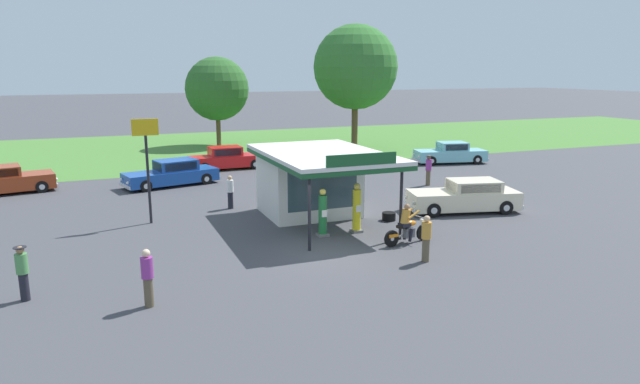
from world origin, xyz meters
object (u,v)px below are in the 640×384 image
object	(u,v)px
parked_car_back_row_far_right	(227,159)
bystander_strolling_foreground	(148,277)
gas_pump_offside	(357,210)
parked_car_back_row_right	(6,181)
spare_tire_stack	(389,216)
bystander_chatting_near_pumps	(428,169)
gas_pump_nearside	(323,215)
parked_car_back_row_far_left	(172,174)
parked_car_second_row_spare	(326,159)
parked_car_back_row_centre_left	(450,154)
bystander_admiring_sedan	(230,191)
bystander_leaning_by_kiosk	(426,238)
motorcycle_with_rider	(407,227)
bystander_standing_back_lot	(23,272)
roadside_pole_sign	(147,152)
featured_classic_sedan	(465,197)

from	to	relation	value
parked_car_back_row_far_right	bystander_strolling_foreground	world-z (taller)	bystander_strolling_foreground
gas_pump_offside	parked_car_back_row_right	distance (m)	19.99
spare_tire_stack	parked_car_back_row_far_right	bearing A→B (deg)	103.47
gas_pump_offside	bystander_chatting_near_pumps	distance (m)	10.67
gas_pump_nearside	parked_car_back_row_far_left	xyz separation A→B (m)	(-4.31, 12.59, -0.21)
parked_car_second_row_spare	parked_car_back_row_far_left	size ratio (longest dim) A/B	0.93
parked_car_back_row_centre_left	spare_tire_stack	distance (m)	16.89
bystander_admiring_sedan	bystander_leaning_by_kiosk	bearing A→B (deg)	-65.53
parked_car_back_row_far_right	bystander_strolling_foreground	bearing A→B (deg)	-108.08
motorcycle_with_rider	bystander_standing_back_lot	xyz separation A→B (m)	(-13.09, -0.62, 0.23)
roadside_pole_sign	parked_car_back_row_right	bearing A→B (deg)	126.01
motorcycle_with_rider	bystander_admiring_sedan	xyz separation A→B (m)	(-5.05, 8.03, 0.20)
gas_pump_nearside	parked_car_back_row_far_right	xyz separation A→B (m)	(-0.15, 16.89, -0.20)
parked_car_back_row_centre_left	parked_car_back_row_far_left	world-z (taller)	parked_car_back_row_centre_left
parked_car_second_row_spare	roadside_pole_sign	world-z (taller)	roadside_pole_sign
gas_pump_nearside	parked_car_back_row_far_left	size ratio (longest dim) A/B	0.34
parked_car_second_row_spare	parked_car_back_row_far_left	xyz separation A→B (m)	(-10.42, -1.82, 0.02)
motorcycle_with_rider	bystander_admiring_sedan	bearing A→B (deg)	122.17
bystander_strolling_foreground	parked_car_second_row_spare	bearing A→B (deg)	55.04
parked_car_back_row_centre_left	bystander_strolling_foreground	world-z (taller)	bystander_strolling_foreground
motorcycle_with_rider	parked_car_second_row_spare	xyz separation A→B (m)	(3.48, 16.56, 0.01)
parked_car_back_row_far_right	bystander_chatting_near_pumps	bearing A→B (deg)	-45.49
gas_pump_offside	bystander_standing_back_lot	distance (m)	12.28
motorcycle_with_rider	featured_classic_sedan	xyz separation A→B (m)	(5.12, 3.37, 0.05)
gas_pump_nearside	parked_car_second_row_spare	size ratio (longest dim) A/B	0.37
bystander_leaning_by_kiosk	bystander_standing_back_lot	distance (m)	12.71
bystander_standing_back_lot	bystander_leaning_by_kiosk	bearing A→B (deg)	-6.48
parked_car_back_row_far_right	bystander_admiring_sedan	xyz separation A→B (m)	(-2.27, -11.01, 0.16)
gas_pump_offside	parked_car_back_row_far_right	distance (m)	16.97
parked_car_back_row_centre_left	bystander_admiring_sedan	size ratio (longest dim) A/B	3.34
featured_classic_sedan	bystander_standing_back_lot	xyz separation A→B (m)	(-18.21, -3.99, 0.18)
motorcycle_with_rider	bystander_strolling_foreground	size ratio (longest dim) A/B	1.30
gas_pump_nearside	parked_car_back_row_right	distance (m)	18.93
featured_classic_sedan	bystander_admiring_sedan	distance (m)	11.19
bystander_strolling_foreground	parked_car_back_row_centre_left	bearing A→B (deg)	38.49
gas_pump_nearside	parked_car_back_row_right	world-z (taller)	gas_pump_nearside
bystander_leaning_by_kiosk	roadside_pole_sign	xyz separation A→B (m)	(-8.42, 8.80, 2.24)
featured_classic_sedan	bystander_standing_back_lot	distance (m)	18.64
featured_classic_sedan	bystander_standing_back_lot	world-z (taller)	bystander_standing_back_lot
gas_pump_nearside	spare_tire_stack	xyz separation A→B (m)	(3.63, 1.11, -0.71)
motorcycle_with_rider	spare_tire_stack	bearing A→B (deg)	72.93
bystander_leaning_by_kiosk	roadside_pole_sign	size ratio (longest dim) A/B	0.37
parked_car_back_row_far_right	bystander_strolling_foreground	size ratio (longest dim) A/B	3.09
bystander_leaning_by_kiosk	motorcycle_with_rider	bearing A→B (deg)	77.31
motorcycle_with_rider	bystander_standing_back_lot	distance (m)	13.11
parked_car_back_row_far_right	spare_tire_stack	xyz separation A→B (m)	(3.78, -15.78, -0.51)
featured_classic_sedan	parked_car_back_row_right	distance (m)	24.23
bystander_standing_back_lot	roadside_pole_sign	size ratio (longest dim) A/B	0.36
featured_classic_sedan	gas_pump_offside	bearing A→B (deg)	-168.98
featured_classic_sedan	parked_car_back_row_far_right	distance (m)	17.55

